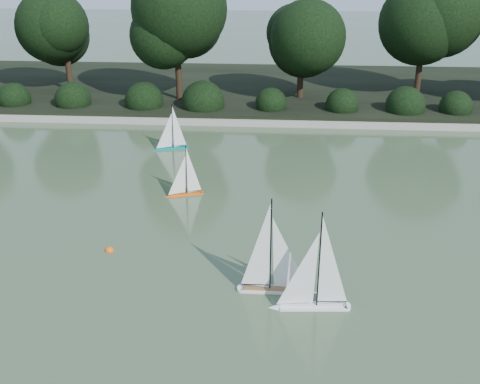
# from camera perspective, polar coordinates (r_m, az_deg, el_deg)

# --- Properties ---
(ground) EXTENTS (80.00, 80.00, 0.00)m
(ground) POSITION_cam_1_polar(r_m,az_deg,el_deg) (10.05, 1.15, -8.56)
(ground) COLOR #364C2D
(ground) RESTS_ON ground
(pond_coping) EXTENTS (40.00, 0.35, 0.18)m
(pond_coping) POSITION_cam_1_polar(r_m,az_deg,el_deg) (18.30, 2.64, 6.58)
(pond_coping) COLOR gray
(pond_coping) RESTS_ON ground
(far_bank) EXTENTS (40.00, 8.00, 0.30)m
(far_bank) POSITION_cam_1_polar(r_m,az_deg,el_deg) (22.15, 2.95, 9.65)
(far_bank) COLOR black
(far_bank) RESTS_ON ground
(tree_line) EXTENTS (26.31, 3.93, 4.39)m
(tree_line) POSITION_cam_1_polar(r_m,az_deg,el_deg) (20.17, 6.61, 15.41)
(tree_line) COLOR black
(tree_line) RESTS_ON ground
(shrub_hedge) EXTENTS (29.10, 1.10, 1.10)m
(shrub_hedge) POSITION_cam_1_polar(r_m,az_deg,el_deg) (19.07, 2.74, 8.38)
(shrub_hedge) COLOR black
(shrub_hedge) RESTS_ON ground
(sailboat_white_a) EXTENTS (1.28, 0.29, 1.75)m
(sailboat_white_a) POSITION_cam_1_polar(r_m,az_deg,el_deg) (9.33, 6.43, -9.46)
(sailboat_white_a) COLOR white
(sailboat_white_a) RESTS_ON ground
(sailboat_white_b) EXTENTS (1.29, 0.21, 1.76)m
(sailboat_white_b) POSITION_cam_1_polar(r_m,az_deg,el_deg) (9.69, 3.74, -8.02)
(sailboat_white_b) COLOR white
(sailboat_white_b) RESTS_ON ground
(sailboat_orange) EXTENTS (0.87, 0.43, 1.22)m
(sailboat_orange) POSITION_cam_1_polar(r_m,az_deg,el_deg) (13.26, -5.47, 0.44)
(sailboat_orange) COLOR #E65812
(sailboat_orange) RESTS_ON ground
(sailboat_teal) EXTENTS (0.95, 0.44, 1.32)m
(sailboat_teal) POSITION_cam_1_polar(r_m,az_deg,el_deg) (16.25, -6.73, 4.74)
(sailboat_teal) COLOR #038081
(sailboat_teal) RESTS_ON ground
(race_buoy) EXTENTS (0.16, 0.16, 0.16)m
(race_buoy) POSITION_cam_1_polar(r_m,az_deg,el_deg) (11.24, -12.26, -5.47)
(race_buoy) COLOR #FF5B0D
(race_buoy) RESTS_ON ground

